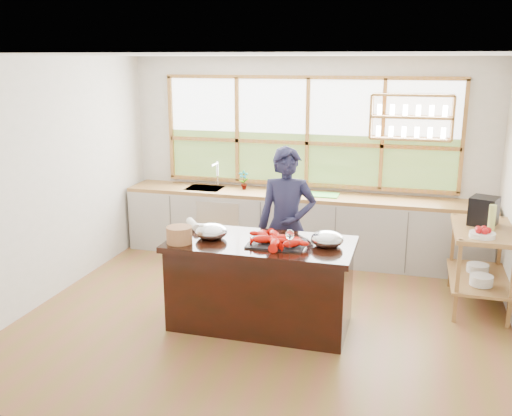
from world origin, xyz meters
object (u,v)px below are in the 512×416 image
at_px(cook, 287,226).
at_px(wicker_basket, 179,235).
at_px(island, 261,283).
at_px(espresso_machine, 484,211).

height_order(cook, wicker_basket, cook).
distance_m(cook, wicker_basket, 1.28).
relative_size(island, espresso_machine, 5.98).
height_order(espresso_machine, wicker_basket, espresso_machine).
height_order(island, cook, cook).
bearing_deg(espresso_machine, cook, -144.75).
distance_m(island, cook, 0.80).
bearing_deg(cook, wicker_basket, -142.73).
distance_m(espresso_machine, wicker_basket, 3.31).
xyz_separation_m(island, cook, (0.11, 0.67, 0.42)).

